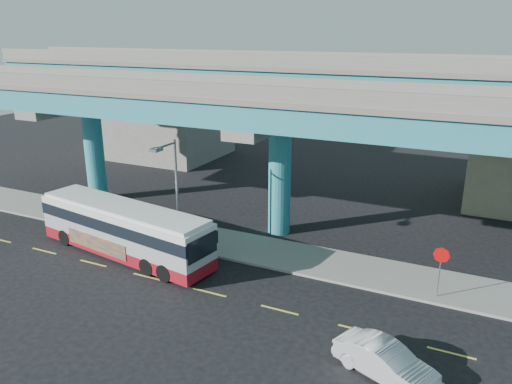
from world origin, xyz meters
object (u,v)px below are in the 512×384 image
at_px(transit_bus, 124,228).
at_px(stop_sign, 441,261).
at_px(sedan, 385,361).
at_px(parked_car, 123,213).
at_px(street_lamp, 171,179).

distance_m(transit_bus, stop_sign, 18.08).
xyz_separation_m(sedan, parked_car, (-20.36, 8.65, 0.06)).
bearing_deg(transit_bus, sedan, -6.54).
height_order(transit_bus, stop_sign, transit_bus).
xyz_separation_m(parked_car, stop_sign, (21.51, -1.43, 1.38)).
height_order(sedan, stop_sign, stop_sign).
relative_size(transit_bus, parked_car, 3.48).
xyz_separation_m(transit_bus, street_lamp, (2.27, 1.93, 2.87)).
distance_m(sedan, stop_sign, 7.45).
relative_size(transit_bus, sedan, 2.82).
xyz_separation_m(sedan, stop_sign, (1.14, 7.22, 1.44)).
height_order(parked_car, stop_sign, stop_sign).
bearing_deg(sedan, parked_car, 88.13).
distance_m(sedan, street_lamp, 16.34).
bearing_deg(transit_bus, parked_car, 140.43).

